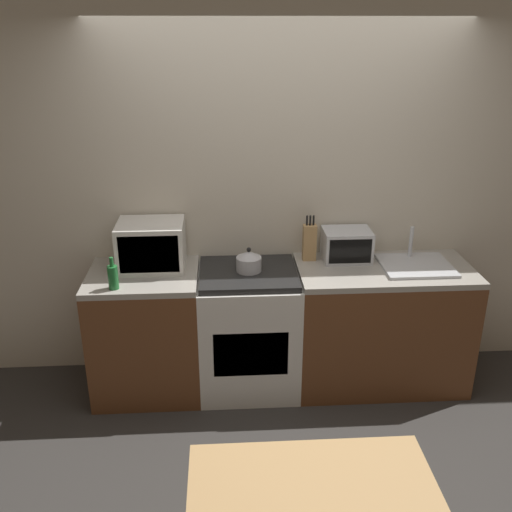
# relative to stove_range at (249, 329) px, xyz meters

# --- Properties ---
(ground_plane) EXTENTS (16.00, 16.00, 0.00)m
(ground_plane) POSITION_rel_stove_range_xyz_m (0.23, -0.83, -0.45)
(ground_plane) COLOR #33302D
(wall_back) EXTENTS (10.00, 0.06, 2.60)m
(wall_back) POSITION_rel_stove_range_xyz_m (0.23, 0.34, 0.85)
(wall_back) COLOR beige
(wall_back) RESTS_ON ground_plane
(counter_left_run) EXTENTS (0.74, 0.62, 0.90)m
(counter_left_run) POSITION_rel_stove_range_xyz_m (-0.71, 0.00, 0.00)
(counter_left_run) COLOR brown
(counter_left_run) RESTS_ON ground_plane
(counter_right_run) EXTENTS (1.20, 0.62, 0.90)m
(counter_right_run) POSITION_rel_stove_range_xyz_m (0.95, 0.00, 0.00)
(counter_right_run) COLOR brown
(counter_right_run) RESTS_ON ground_plane
(stove_range) EXTENTS (0.69, 0.62, 0.90)m
(stove_range) POSITION_rel_stove_range_xyz_m (0.00, 0.00, 0.00)
(stove_range) COLOR silver
(stove_range) RESTS_ON ground_plane
(kettle) EXTENTS (0.17, 0.17, 0.17)m
(kettle) POSITION_rel_stove_range_xyz_m (0.00, 0.01, 0.52)
(kettle) COLOR #B7B7BC
(kettle) RESTS_ON stove_range
(microwave) EXTENTS (0.44, 0.35, 0.32)m
(microwave) POSITION_rel_stove_range_xyz_m (-0.65, 0.11, 0.61)
(microwave) COLOR silver
(microwave) RESTS_ON counter_left_run
(bottle) EXTENTS (0.07, 0.07, 0.21)m
(bottle) POSITION_rel_stove_range_xyz_m (-0.86, -0.22, 0.53)
(bottle) COLOR #1E662D
(bottle) RESTS_ON counter_left_run
(knife_block) EXTENTS (0.09, 0.07, 0.33)m
(knife_block) POSITION_rel_stove_range_xyz_m (0.44, 0.18, 0.59)
(knife_block) COLOR tan
(knife_block) RESTS_ON counter_right_run
(toaster_oven) EXTENTS (0.33, 0.25, 0.22)m
(toaster_oven) POSITION_rel_stove_range_xyz_m (0.70, 0.16, 0.56)
(toaster_oven) COLOR silver
(toaster_oven) RESTS_ON counter_right_run
(sink_basin) EXTENTS (0.48, 0.42, 0.24)m
(sink_basin) POSITION_rel_stove_range_xyz_m (1.16, 0.01, 0.47)
(sink_basin) COLOR silver
(sink_basin) RESTS_ON counter_right_run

